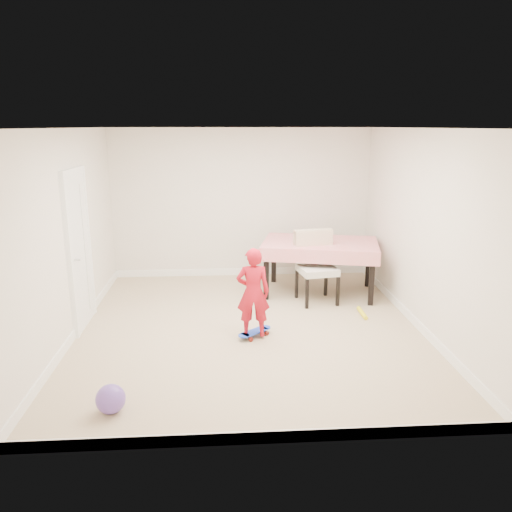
{
  "coord_description": "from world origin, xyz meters",
  "views": [
    {
      "loc": [
        -0.33,
        -6.19,
        2.63
      ],
      "look_at": [
        0.1,
        0.2,
        0.95
      ],
      "focal_mm": 35.0,
      "sensor_mm": 36.0,
      "label": 1
    }
  ],
  "objects": [
    {
      "name": "wall_right",
      "position": [
        2.23,
        0.0,
        1.3
      ],
      "size": [
        0.04,
        5.0,
        2.6
      ],
      "primitive_type": "cube",
      "color": "silver",
      "rests_on": "ground"
    },
    {
      "name": "baseboard_back",
      "position": [
        0.0,
        2.49,
        0.06
      ],
      "size": [
        4.5,
        0.02,
        0.12
      ],
      "primitive_type": "cube",
      "color": "white",
      "rests_on": "ground"
    },
    {
      "name": "ceiling",
      "position": [
        0.0,
        0.0,
        2.58
      ],
      "size": [
        4.5,
        5.0,
        0.04
      ],
      "primitive_type": "cube",
      "color": "white",
      "rests_on": "wall_back"
    },
    {
      "name": "wall_left",
      "position": [
        -2.23,
        0.0,
        1.3
      ],
      "size": [
        0.04,
        5.0,
        2.6
      ],
      "primitive_type": "cube",
      "color": "silver",
      "rests_on": "ground"
    },
    {
      "name": "baseboard_right",
      "position": [
        2.24,
        0.0,
        0.06
      ],
      "size": [
        0.02,
        5.0,
        0.12
      ],
      "primitive_type": "cube",
      "color": "white",
      "rests_on": "ground"
    },
    {
      "name": "wall_back",
      "position": [
        0.0,
        2.48,
        1.3
      ],
      "size": [
        4.5,
        0.04,
        2.6
      ],
      "primitive_type": "cube",
      "color": "silver",
      "rests_on": "ground"
    },
    {
      "name": "child",
      "position": [
        0.03,
        -0.29,
        0.57
      ],
      "size": [
        0.43,
        0.29,
        1.15
      ],
      "primitive_type": "imported",
      "rotation": [
        0.0,
        0.0,
        3.12
      ],
      "color": "red",
      "rests_on": "ground"
    },
    {
      "name": "baseboard_left",
      "position": [
        -2.24,
        0.0,
        0.06
      ],
      "size": [
        0.02,
        5.0,
        0.12
      ],
      "primitive_type": "cube",
      "color": "white",
      "rests_on": "ground"
    },
    {
      "name": "ground",
      "position": [
        0.0,
        0.0,
        0.0
      ],
      "size": [
        5.0,
        5.0,
        0.0
      ],
      "primitive_type": "plane",
      "color": "tan",
      "rests_on": "ground"
    },
    {
      "name": "balloon",
      "position": [
        -1.41,
        -1.92,
        0.14
      ],
      "size": [
        0.28,
        0.28,
        0.28
      ],
      "primitive_type": "sphere",
      "color": "#6949AF",
      "rests_on": "ground"
    },
    {
      "name": "dining_chair",
      "position": [
        1.09,
        0.99,
        0.54
      ],
      "size": [
        0.7,
        0.76,
        1.09
      ],
      "primitive_type": null,
      "rotation": [
        0.0,
        0.0,
        0.17
      ],
      "color": "white",
      "rests_on": "ground"
    },
    {
      "name": "wall_front",
      "position": [
        0.0,
        -2.48,
        1.3
      ],
      "size": [
        4.5,
        0.04,
        2.6
      ],
      "primitive_type": "cube",
      "color": "silver",
      "rests_on": "ground"
    },
    {
      "name": "foam_toy",
      "position": [
        1.64,
        0.39,
        0.03
      ],
      "size": [
        0.06,
        0.4,
        0.06
      ],
      "primitive_type": "cylinder",
      "rotation": [
        1.57,
        0.0,
        -0.01
      ],
      "color": "yellow",
      "rests_on": "ground"
    },
    {
      "name": "door",
      "position": [
        -2.22,
        0.3,
        1.02
      ],
      "size": [
        0.11,
        0.94,
        2.11
      ],
      "primitive_type": "cube",
      "color": "white",
      "rests_on": "ground"
    },
    {
      "name": "skateboard",
      "position": [
        0.05,
        -0.26,
        0.04
      ],
      "size": [
        0.52,
        0.47,
        0.08
      ],
      "primitive_type": null,
      "rotation": [
        0.0,
        0.0,
        0.69
      ],
      "color": "blue",
      "rests_on": "ground"
    },
    {
      "name": "baseboard_front",
      "position": [
        0.0,
        -2.49,
        0.06
      ],
      "size": [
        4.5,
        0.02,
        0.12
      ],
      "primitive_type": "cube",
      "color": "white",
      "rests_on": "ground"
    },
    {
      "name": "dining_table",
      "position": [
        1.2,
        1.42,
        0.42
      ],
      "size": [
        2.0,
        1.5,
        0.85
      ],
      "primitive_type": null,
      "rotation": [
        0.0,
        0.0,
        -0.23
      ],
      "color": "red",
      "rests_on": "ground"
    }
  ]
}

